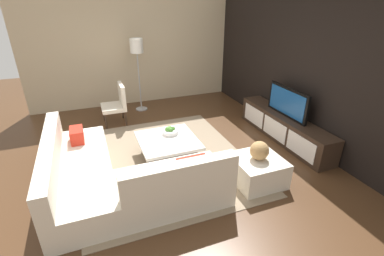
{
  "coord_description": "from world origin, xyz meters",
  "views": [
    {
      "loc": [
        3.9,
        -1.01,
        2.55
      ],
      "look_at": [
        -0.11,
        0.54,
        0.51
      ],
      "focal_mm": 26.06,
      "sensor_mm": 36.0,
      "label": 1
    }
  ],
  "objects_px": {
    "sectional_couch": "(112,177)",
    "coffee_table": "(168,148)",
    "decorative_ball": "(259,151)",
    "ottoman": "(257,170)",
    "fruit_bowl": "(170,131)",
    "accent_chair_near": "(117,102)",
    "floor_lamp": "(137,51)",
    "television": "(288,102)",
    "media_console": "(284,127)"
  },
  "relations": [
    {
      "from": "ottoman",
      "to": "decorative_ball",
      "type": "distance_m",
      "value": 0.34
    },
    {
      "from": "television",
      "to": "ottoman",
      "type": "xyz_separation_m",
      "value": [
        1.01,
        -1.25,
        -0.57
      ]
    },
    {
      "from": "sectional_couch",
      "to": "coffee_table",
      "type": "relative_size",
      "value": 2.39
    },
    {
      "from": "floor_lamp",
      "to": "fruit_bowl",
      "type": "bearing_deg",
      "value": 1.23
    },
    {
      "from": "media_console",
      "to": "accent_chair_near",
      "type": "bearing_deg",
      "value": -124.12
    },
    {
      "from": "accent_chair_near",
      "to": "media_console",
      "type": "bearing_deg",
      "value": 56.83
    },
    {
      "from": "media_console",
      "to": "coffee_table",
      "type": "relative_size",
      "value": 2.37
    },
    {
      "from": "media_console",
      "to": "coffee_table",
      "type": "bearing_deg",
      "value": -92.49
    },
    {
      "from": "television",
      "to": "coffee_table",
      "type": "height_order",
      "value": "television"
    },
    {
      "from": "television",
      "to": "media_console",
      "type": "bearing_deg",
      "value": -90.0
    },
    {
      "from": "coffee_table",
      "to": "fruit_bowl",
      "type": "xyz_separation_m",
      "value": [
        -0.18,
        0.1,
        0.23
      ]
    },
    {
      "from": "coffee_table",
      "to": "ottoman",
      "type": "xyz_separation_m",
      "value": [
        1.11,
        1.05,
        -0.0
      ]
    },
    {
      "from": "media_console",
      "to": "floor_lamp",
      "type": "bearing_deg",
      "value": -138.9
    },
    {
      "from": "accent_chair_near",
      "to": "decorative_ball",
      "type": "distance_m",
      "value": 3.37
    },
    {
      "from": "decorative_ball",
      "to": "fruit_bowl",
      "type": "bearing_deg",
      "value": -143.56
    },
    {
      "from": "sectional_couch",
      "to": "floor_lamp",
      "type": "distance_m",
      "value": 3.45
    },
    {
      "from": "media_console",
      "to": "sectional_couch",
      "type": "height_order",
      "value": "sectional_couch"
    },
    {
      "from": "television",
      "to": "fruit_bowl",
      "type": "relative_size",
      "value": 3.77
    },
    {
      "from": "fruit_bowl",
      "to": "media_console",
      "type": "bearing_deg",
      "value": 82.74
    },
    {
      "from": "floor_lamp",
      "to": "fruit_bowl",
      "type": "distance_m",
      "value": 2.5
    },
    {
      "from": "coffee_table",
      "to": "decorative_ball",
      "type": "distance_m",
      "value": 1.56
    },
    {
      "from": "television",
      "to": "ottoman",
      "type": "bearing_deg",
      "value": -51.09
    },
    {
      "from": "accent_chair_near",
      "to": "floor_lamp",
      "type": "xyz_separation_m",
      "value": [
        -0.63,
        0.62,
        0.93
      ]
    },
    {
      "from": "television",
      "to": "sectional_couch",
      "type": "bearing_deg",
      "value": -81.26
    },
    {
      "from": "fruit_bowl",
      "to": "coffee_table",
      "type": "bearing_deg",
      "value": -28.42
    },
    {
      "from": "media_console",
      "to": "accent_chair_near",
      "type": "xyz_separation_m",
      "value": [
        -1.95,
        -2.87,
        0.24
      ]
    },
    {
      "from": "television",
      "to": "floor_lamp",
      "type": "distance_m",
      "value": 3.48
    },
    {
      "from": "ottoman",
      "to": "decorative_ball",
      "type": "bearing_deg",
      "value": 0.0
    },
    {
      "from": "ottoman",
      "to": "floor_lamp",
      "type": "bearing_deg",
      "value": -164.41
    },
    {
      "from": "coffee_table",
      "to": "accent_chair_near",
      "type": "height_order",
      "value": "accent_chair_near"
    },
    {
      "from": "media_console",
      "to": "television",
      "type": "relative_size",
      "value": 2.23
    },
    {
      "from": "decorative_ball",
      "to": "accent_chair_near",
      "type": "bearing_deg",
      "value": -151.2
    },
    {
      "from": "sectional_couch",
      "to": "accent_chair_near",
      "type": "xyz_separation_m",
      "value": [
        -2.45,
        0.41,
        0.22
      ]
    },
    {
      "from": "ottoman",
      "to": "fruit_bowl",
      "type": "relative_size",
      "value": 2.5
    },
    {
      "from": "fruit_bowl",
      "to": "television",
      "type": "bearing_deg",
      "value": 82.74
    },
    {
      "from": "media_console",
      "to": "television",
      "type": "height_order",
      "value": "television"
    },
    {
      "from": "accent_chair_near",
      "to": "decorative_ball",
      "type": "xyz_separation_m",
      "value": [
        2.95,
        1.62,
        0.05
      ]
    },
    {
      "from": "sectional_couch",
      "to": "coffee_table",
      "type": "bearing_deg",
      "value": 121.46
    },
    {
      "from": "floor_lamp",
      "to": "ottoman",
      "type": "distance_m",
      "value": 3.92
    },
    {
      "from": "fruit_bowl",
      "to": "decorative_ball",
      "type": "height_order",
      "value": "decorative_ball"
    },
    {
      "from": "television",
      "to": "decorative_ball",
      "type": "distance_m",
      "value": 1.62
    },
    {
      "from": "media_console",
      "to": "coffee_table",
      "type": "xyz_separation_m",
      "value": [
        -0.1,
        -2.3,
        -0.05
      ]
    },
    {
      "from": "ottoman",
      "to": "fruit_bowl",
      "type": "height_order",
      "value": "fruit_bowl"
    },
    {
      "from": "coffee_table",
      "to": "floor_lamp",
      "type": "bearing_deg",
      "value": 178.89
    },
    {
      "from": "coffee_table",
      "to": "decorative_ball",
      "type": "bearing_deg",
      "value": 43.43
    },
    {
      "from": "floor_lamp",
      "to": "coffee_table",
      "type": "bearing_deg",
      "value": -1.11
    },
    {
      "from": "sectional_couch",
      "to": "coffee_table",
      "type": "height_order",
      "value": "sectional_couch"
    },
    {
      "from": "sectional_couch",
      "to": "ottoman",
      "type": "height_order",
      "value": "sectional_couch"
    },
    {
      "from": "television",
      "to": "decorative_ball",
      "type": "height_order",
      "value": "television"
    },
    {
      "from": "sectional_couch",
      "to": "ottoman",
      "type": "distance_m",
      "value": 2.1
    }
  ]
}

